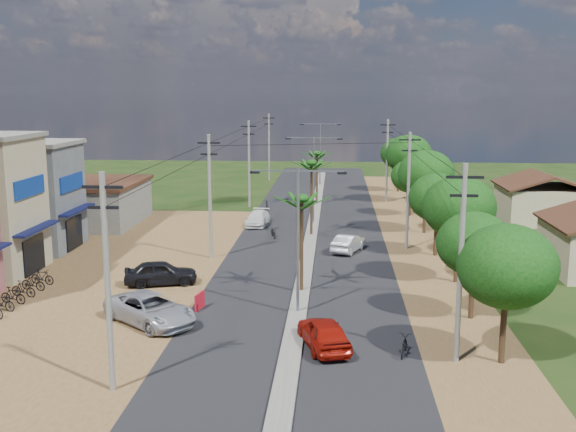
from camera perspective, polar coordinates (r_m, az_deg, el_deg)
name	(u,v)px	position (r m, az deg, el deg)	size (l,w,h in m)	color
ground	(298,314)	(37.19, 0.83, -8.33)	(160.00, 160.00, 0.00)	black
road	(309,250)	(51.58, 1.77, -2.90)	(12.00, 110.00, 0.04)	black
median	(310,241)	(54.49, 1.90, -2.09)	(1.00, 90.00, 0.18)	#605E56
dirt_lot_west	(84,270)	(47.87, -16.88, -4.44)	(18.00, 46.00, 0.04)	brown
dirt_shoulder_east	(421,252)	(51.96, 11.19, -3.01)	(5.00, 90.00, 0.03)	brown
shophouse_grey	(21,195)	(55.21, -21.70, 1.62)	(9.00, 6.40, 8.30)	#4B4E53
low_shed	(83,203)	(64.22, -16.95, 1.10)	(10.40, 10.40, 3.95)	#605E56
house_east_far	(541,196)	(66.63, 20.62, 1.58)	(7.60, 7.50, 4.60)	tan
tree_east_a	(507,266)	(31.02, 18.05, -4.08)	(4.40, 4.40, 6.37)	black
tree_east_b	(474,244)	(36.75, 15.50, -2.29)	(4.00, 4.00, 5.83)	black
tree_east_c	(459,207)	(43.42, 14.27, 0.73)	(4.60, 4.60, 6.83)	black
tree_east_d	(437,198)	(50.28, 12.53, 1.51)	(4.20, 4.20, 6.13)	black
tree_east_e	(426,174)	(58.05, 11.62, 3.49)	(4.80, 4.80, 7.14)	black
tree_east_f	(411,176)	(66.03, 10.34, 3.33)	(3.80, 3.80, 5.52)	black
tree_east_g	(409,155)	(73.85, 10.18, 5.15)	(5.00, 5.00, 7.38)	black
tree_east_h	(399,153)	(81.80, 9.37, 5.27)	(4.40, 4.40, 6.52)	black
palm_median_near	(302,203)	(39.71, 1.18, 1.14)	(2.00, 2.00, 6.15)	black
palm_median_mid	(312,166)	(55.49, 2.02, 4.23)	(2.00, 2.00, 6.55)	black
palm_median_far	(317,155)	(71.47, 2.48, 5.14)	(2.00, 2.00, 5.85)	black
streetlight_near	(298,229)	(35.92, 0.85, -1.09)	(5.10, 0.18, 8.00)	gray
streetlight_mid	(314,172)	(60.59, 2.18, 3.70)	(5.10, 0.18, 8.00)	gray
streetlight_far	(320,149)	(85.45, 2.74, 5.72)	(5.10, 0.18, 8.00)	gray
utility_pole_w_a	(107,278)	(27.65, -15.06, -5.11)	(1.60, 0.24, 9.00)	#605E56
utility_pole_w_b	(210,194)	(48.51, -6.63, 1.87)	(1.60, 0.24, 9.00)	#605E56
utility_pole_w_c	(249,162)	(70.08, -3.32, 4.61)	(1.60, 0.24, 9.00)	#605E56
utility_pole_w_d	(269,145)	(90.85, -1.62, 6.00)	(1.60, 0.24, 9.00)	#605E56
utility_pole_e_a	(461,260)	(30.53, 14.42, -3.60)	(1.60, 0.24, 9.00)	#605E56
utility_pole_e_b	(408,188)	(51.93, 10.15, 2.35)	(1.60, 0.24, 9.00)	#605E56
utility_pole_e_c	(387,159)	(73.69, 8.38, 4.81)	(1.60, 0.24, 9.00)	#605E56
car_red_near	(324,334)	(32.33, 3.04, -9.91)	(1.77, 4.40, 1.50)	maroon
car_silver_mid	(348,243)	(51.09, 5.14, -2.32)	(1.41, 4.06, 1.34)	#A0A2A8
car_white_far	(258,219)	(60.81, -2.58, -0.23)	(1.79, 4.41, 1.28)	silver
car_parked_silver	(150,310)	(36.21, -11.57, -7.78)	(2.59, 5.61, 1.56)	#A0A2A8
car_parked_dark	(161,273)	(43.09, -10.72, -4.78)	(1.81, 4.51, 1.54)	black
moto_rider_east	(404,346)	(32.06, 9.76, -10.83)	(0.59, 1.68, 0.88)	black
moto_rider_west_a	(274,233)	(55.63, -1.23, -1.41)	(0.63, 1.82, 0.96)	black
moto_rider_west_b	(267,205)	(68.60, -1.82, 0.93)	(0.50, 1.77, 1.07)	black
roadside_sign	(200,301)	(38.10, -7.49, -7.18)	(0.34, 1.18, 0.99)	#B0101F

